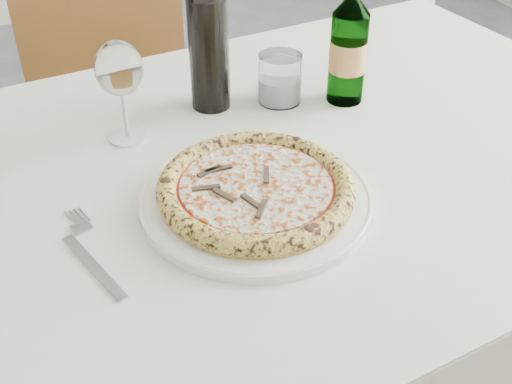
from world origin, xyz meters
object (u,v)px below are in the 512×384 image
at_px(dining_table, 232,210).
at_px(pizza, 256,188).
at_px(wine_glass, 119,71).
at_px(plate, 256,198).
at_px(wine_bottle, 209,42).
at_px(tumbler, 280,82).
at_px(chair_far, 112,89).
at_px(beer_bottle, 348,48).

distance_m(dining_table, pizza, 0.15).
bearing_deg(wine_glass, pizza, -63.35).
xyz_separation_m(plate, wine_bottle, (0.04, 0.30, 0.11)).
bearing_deg(tumbler, pizza, -120.85).
bearing_deg(wine_glass, chair_far, 82.23).
relative_size(pizza, wine_glass, 1.65).
relative_size(tumbler, beer_bottle, 0.35).
xyz_separation_m(wine_glass, tumbler, (0.29, 0.02, -0.08)).
bearing_deg(chair_far, wine_bottle, -82.17).
relative_size(chair_far, wine_glass, 5.47).
bearing_deg(tumbler, plate, -120.85).
bearing_deg(wine_bottle, dining_table, -101.45).
height_order(chair_far, wine_bottle, wine_bottle).
relative_size(dining_table, wine_bottle, 5.67).
bearing_deg(beer_bottle, tumbler, 158.94).
height_order(plate, beer_bottle, beer_bottle).
bearing_deg(plate, beer_bottle, 39.91).
xyz_separation_m(dining_table, tumbler, (0.16, 0.17, 0.12)).
distance_m(wine_glass, beer_bottle, 0.40).
distance_m(wine_glass, wine_bottle, 0.17).
relative_size(plate, wine_bottle, 1.18).
distance_m(dining_table, tumbler, 0.26).
xyz_separation_m(plate, beer_bottle, (0.27, 0.23, 0.09)).
distance_m(pizza, wine_bottle, 0.32).
bearing_deg(tumbler, wine_bottle, 165.44).
distance_m(chair_far, wine_bottle, 0.68).
distance_m(tumbler, beer_bottle, 0.13).
bearing_deg(pizza, wine_glass, 116.65).
height_order(plate, pizza, pizza).
bearing_deg(dining_table, tumbler, 46.51).
bearing_deg(tumbler, wine_glass, -175.79).
bearing_deg(chair_far, plate, -87.47).
height_order(pizza, wine_glass, wine_glass).
bearing_deg(pizza, tumbler, 59.15).
height_order(plate, wine_glass, wine_glass).
bearing_deg(chair_far, pizza, -87.48).
relative_size(dining_table, chair_far, 1.72).
bearing_deg(plate, wine_glass, 116.65).
bearing_deg(wine_bottle, pizza, -97.70).
relative_size(wine_glass, tumbler, 1.94).
bearing_deg(chair_far, wine_glass, -97.77).
xyz_separation_m(chair_far, pizza, (0.04, -0.88, 0.25)).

